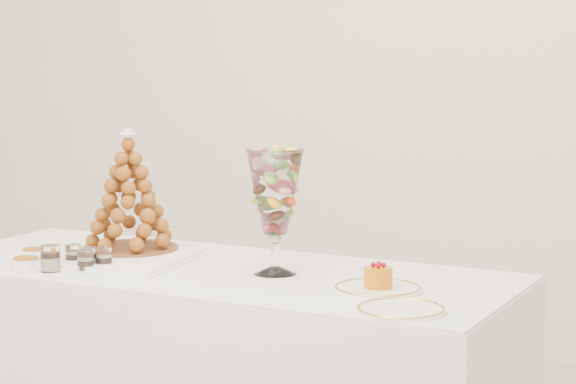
% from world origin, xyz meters
% --- Properties ---
extents(buffet_table, '(1.85, 0.84, 0.69)m').
position_xyz_m(buffet_table, '(-0.15, 0.21, 0.34)').
color(buffet_table, white).
rests_on(buffet_table, ground).
extents(lace_tray, '(0.54, 0.42, 0.02)m').
position_xyz_m(lace_tray, '(-0.53, 0.20, 0.70)').
color(lace_tray, white).
rests_on(lace_tray, buffet_table).
extents(macaron_vase, '(0.17, 0.17, 0.36)m').
position_xyz_m(macaron_vase, '(0.05, 0.22, 0.92)').
color(macaron_vase, white).
rests_on(macaron_vase, buffet_table).
extents(cake_plate, '(0.24, 0.24, 0.01)m').
position_xyz_m(cake_plate, '(0.40, 0.12, 0.69)').
color(cake_plate, white).
rests_on(cake_plate, buffet_table).
extents(spare_plate, '(0.23, 0.23, 0.01)m').
position_xyz_m(spare_plate, '(0.53, -0.08, 0.69)').
color(spare_plate, white).
rests_on(spare_plate, buffet_table).
extents(verrine_a, '(0.05, 0.05, 0.06)m').
position_xyz_m(verrine_a, '(-0.56, 0.09, 0.72)').
color(verrine_a, white).
rests_on(verrine_a, buffet_table).
extents(verrine_b, '(0.05, 0.05, 0.06)m').
position_xyz_m(verrine_b, '(-0.48, 0.06, 0.72)').
color(verrine_b, white).
rests_on(verrine_b, buffet_table).
extents(verrine_c, '(0.06, 0.06, 0.07)m').
position_xyz_m(verrine_c, '(-0.44, 0.08, 0.72)').
color(verrine_c, white).
rests_on(verrine_c, buffet_table).
extents(verrine_d, '(0.07, 0.07, 0.08)m').
position_xyz_m(verrine_d, '(-0.57, -0.01, 0.73)').
color(verrine_d, white).
rests_on(verrine_d, buffet_table).
extents(verrine_e, '(0.05, 0.05, 0.06)m').
position_xyz_m(verrine_e, '(-0.47, 0.02, 0.72)').
color(verrine_e, white).
rests_on(verrine_e, buffet_table).
extents(ramekin_back, '(0.08, 0.08, 0.03)m').
position_xyz_m(ramekin_back, '(-0.74, 0.14, 0.70)').
color(ramekin_back, white).
rests_on(ramekin_back, buffet_table).
extents(ramekin_front, '(0.09, 0.09, 0.03)m').
position_xyz_m(ramekin_front, '(-0.67, 0.00, 0.70)').
color(ramekin_front, white).
rests_on(ramekin_front, buffet_table).
extents(croquembouche, '(0.31, 0.31, 0.38)m').
position_xyz_m(croquembouche, '(-0.49, 0.31, 0.89)').
color(croquembouche, brown).
rests_on(croquembouche, lace_tray).
extents(mousse_cake, '(0.08, 0.08, 0.07)m').
position_xyz_m(mousse_cake, '(0.40, 0.12, 0.73)').
color(mousse_cake, orange).
rests_on(mousse_cake, cake_plate).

